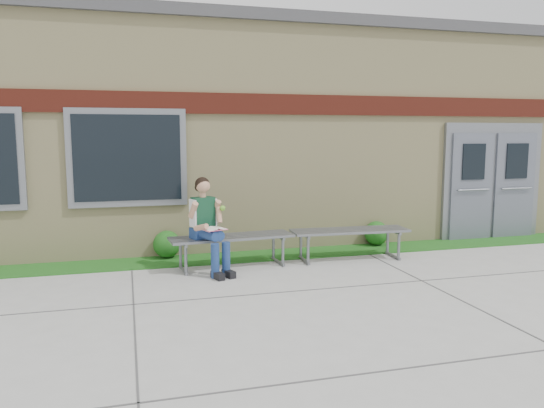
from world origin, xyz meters
name	(u,v)px	position (x,y,z in m)	size (l,w,h in m)	color
ground	(374,297)	(0.00, 0.00, 0.00)	(80.00, 80.00, 0.00)	#9E9E99
grass_strip	(308,253)	(0.00, 2.60, 0.01)	(16.00, 0.80, 0.02)	#144A13
school_building	(260,133)	(0.00, 5.99, 2.10)	(16.20, 6.22, 4.20)	beige
bench_left	(232,243)	(-1.47, 2.00, 0.39)	(1.98, 0.70, 0.50)	slate
bench_right	(350,236)	(0.53, 2.00, 0.39)	(1.99, 0.65, 0.51)	slate
girl	(208,223)	(-1.87, 1.79, 0.76)	(0.63, 0.89, 1.44)	navy
shrub_mid	(167,244)	(-2.42, 2.85, 0.25)	(0.46, 0.46, 0.46)	#144A13
shrub_east	(376,233)	(1.45, 2.85, 0.24)	(0.45, 0.45, 0.45)	#144A13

